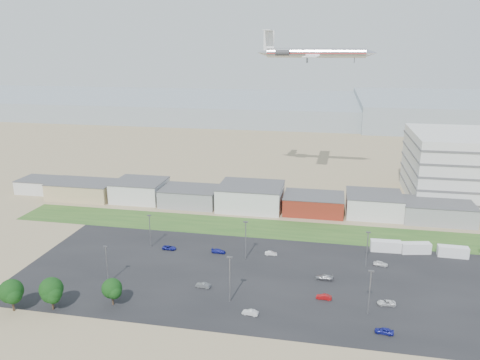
% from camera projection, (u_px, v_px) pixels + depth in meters
% --- Properties ---
extents(ground, '(700.00, 700.00, 0.00)m').
position_uv_depth(ground, '(221.00, 319.00, 97.57)').
color(ground, '#8E7E5A').
rests_on(ground, ground).
extents(parking_lot, '(120.00, 50.00, 0.01)m').
position_uv_depth(parking_lot, '(259.00, 276.00, 115.53)').
color(parking_lot, black).
rests_on(parking_lot, ground).
extents(grass_strip, '(160.00, 16.00, 0.02)m').
position_uv_depth(grass_strip, '(259.00, 228.00, 146.67)').
color(grass_strip, '#29511E').
rests_on(grass_strip, ground).
extents(hills_backdrop, '(700.00, 200.00, 9.00)m').
position_uv_depth(hills_backdrop, '(356.00, 111.00, 386.35)').
color(hills_backdrop, gray).
rests_on(hills_backdrop, ground).
extents(building_row, '(170.00, 20.00, 8.00)m').
position_uv_depth(building_row, '(220.00, 195.00, 166.68)').
color(building_row, silver).
rests_on(building_row, ground).
extents(box_trailer_a, '(8.25, 2.86, 3.06)m').
position_uv_depth(box_trailer_a, '(386.00, 246.00, 129.59)').
color(box_trailer_a, silver).
rests_on(box_trailer_a, ground).
extents(box_trailer_b, '(8.24, 4.00, 2.96)m').
position_uv_depth(box_trailer_b, '(416.00, 248.00, 128.42)').
color(box_trailer_b, silver).
rests_on(box_trailer_b, ground).
extents(box_trailer_c, '(7.88, 2.62, 2.94)m').
position_uv_depth(box_trailer_c, '(453.00, 252.00, 126.16)').
color(box_trailer_c, silver).
rests_on(box_trailer_c, ground).
extents(tree_left, '(5.46, 5.46, 8.20)m').
position_uv_depth(tree_left, '(11.00, 294.00, 99.39)').
color(tree_left, black).
rests_on(tree_left, ground).
extents(tree_mid, '(5.43, 5.43, 8.14)m').
position_uv_depth(tree_mid, '(52.00, 291.00, 100.32)').
color(tree_mid, black).
rests_on(tree_mid, ground).
extents(tree_right, '(4.68, 4.68, 7.02)m').
position_uv_depth(tree_right, '(51.00, 295.00, 100.01)').
color(tree_right, black).
rests_on(tree_right, ground).
extents(tree_near, '(4.73, 4.73, 7.10)m').
position_uv_depth(tree_near, '(112.00, 290.00, 101.82)').
color(tree_near, black).
rests_on(tree_near, ground).
extents(lightpole_front_l, '(1.11, 0.46, 9.47)m').
position_uv_depth(lightpole_front_l, '(107.00, 265.00, 111.31)').
color(lightpole_front_l, slate).
rests_on(lightpole_front_l, ground).
extents(lightpole_front_m, '(1.28, 0.53, 10.87)m').
position_uv_depth(lightpole_front_m, '(230.00, 279.00, 102.68)').
color(lightpole_front_m, slate).
rests_on(lightpole_front_m, ground).
extents(lightpole_front_r, '(1.19, 0.50, 10.11)m').
position_uv_depth(lightpole_front_r, '(370.00, 293.00, 97.91)').
color(lightpole_front_r, slate).
rests_on(lightpole_front_r, ground).
extents(lightpole_back_l, '(1.12, 0.47, 9.56)m').
position_uv_depth(lightpole_back_l, '(150.00, 231.00, 131.51)').
color(lightpole_back_l, slate).
rests_on(lightpole_back_l, ground).
extents(lightpole_back_m, '(1.25, 0.52, 10.59)m').
position_uv_depth(lightpole_back_m, '(246.00, 240.00, 123.91)').
color(lightpole_back_m, slate).
rests_on(lightpole_back_m, ground).
extents(lightpole_back_r, '(1.15, 0.48, 9.74)m').
position_uv_depth(lightpole_back_r, '(367.00, 250.00, 119.15)').
color(lightpole_back_r, slate).
rests_on(lightpole_back_r, ground).
extents(airliner, '(47.43, 33.10, 13.73)m').
position_uv_depth(airliner, '(316.00, 53.00, 181.44)').
color(airliner, silver).
extents(parked_car_0, '(4.05, 2.08, 1.09)m').
position_uv_depth(parked_car_0, '(386.00, 303.00, 102.59)').
color(parked_car_0, silver).
rests_on(parked_car_0, ground).
extents(parked_car_1, '(3.54, 1.43, 1.14)m').
position_uv_depth(parked_car_1, '(324.00, 297.00, 104.94)').
color(parked_car_1, maroon).
rests_on(parked_car_1, ground).
extents(parked_car_2, '(3.81, 1.90, 1.25)m').
position_uv_depth(parked_car_2, '(384.00, 331.00, 92.25)').
color(parked_car_2, navy).
rests_on(parked_car_2, ground).
extents(parked_car_4, '(3.75, 1.74, 1.19)m').
position_uv_depth(parked_car_4, '(203.00, 285.00, 110.09)').
color(parked_car_4, '#595B5E').
rests_on(parked_car_4, ground).
extents(parked_car_6, '(3.97, 1.73, 1.14)m').
position_uv_depth(parked_car_6, '(219.00, 251.00, 128.66)').
color(parked_car_6, navy).
rests_on(parked_car_6, ground).
extents(parked_car_8, '(3.80, 1.91, 1.24)m').
position_uv_depth(parked_car_8, '(381.00, 264.00, 121.09)').
color(parked_car_8, silver).
rests_on(parked_car_8, ground).
extents(parked_car_9, '(3.92, 1.84, 1.08)m').
position_uv_depth(parked_car_9, '(169.00, 248.00, 130.85)').
color(parked_car_9, navy).
rests_on(parked_car_9, ground).
extents(parked_car_11, '(3.35, 1.37, 1.08)m').
position_uv_depth(parked_car_11, '(271.00, 253.00, 127.29)').
color(parked_car_11, silver).
rests_on(parked_car_11, ground).
extents(parked_car_12, '(4.38, 1.79, 1.27)m').
position_uv_depth(parked_car_12, '(324.00, 277.00, 113.75)').
color(parked_car_12, '#A5A5AA').
rests_on(parked_car_12, ground).
extents(parked_car_13, '(3.57, 1.60, 1.14)m').
position_uv_depth(parked_car_13, '(250.00, 312.00, 98.77)').
color(parked_car_13, silver).
rests_on(parked_car_13, ground).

